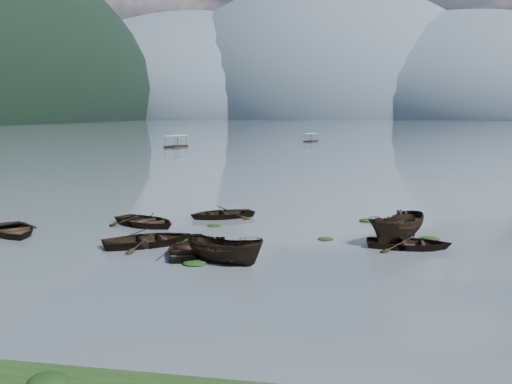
% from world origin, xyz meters
% --- Properties ---
extents(ground_plane, '(2400.00, 2400.00, 0.00)m').
position_xyz_m(ground_plane, '(0.00, 0.00, 0.00)').
color(ground_plane, '#535F68').
extents(haze_mtn_a, '(520.00, 520.00, 280.00)m').
position_xyz_m(haze_mtn_a, '(-260.00, 900.00, 0.00)').
color(haze_mtn_a, '#475666').
rests_on(haze_mtn_a, ground).
extents(haze_mtn_b, '(520.00, 520.00, 340.00)m').
position_xyz_m(haze_mtn_b, '(-60.00, 900.00, 0.00)').
color(haze_mtn_b, '#475666').
rests_on(haze_mtn_b, ground).
extents(haze_mtn_c, '(520.00, 520.00, 260.00)m').
position_xyz_m(haze_mtn_c, '(140.00, 900.00, 0.00)').
color(haze_mtn_c, '#475666').
rests_on(haze_mtn_c, ground).
extents(rowboat_0, '(5.58, 5.66, 0.96)m').
position_xyz_m(rowboat_0, '(-13.42, 5.19, 0.00)').
color(rowboat_0, black).
rests_on(rowboat_0, ground).
extents(rowboat_1, '(6.04, 5.78, 1.02)m').
position_xyz_m(rowboat_1, '(-4.49, 4.11, 0.00)').
color(rowboat_1, black).
rests_on(rowboat_1, ground).
extents(rowboat_2, '(4.45, 2.75, 1.61)m').
position_xyz_m(rowboat_2, '(0.54, 1.12, 0.00)').
color(rowboat_2, black).
rests_on(rowboat_2, ground).
extents(rowboat_3, '(3.69, 4.63, 0.86)m').
position_xyz_m(rowboat_3, '(-1.80, 2.59, 0.00)').
color(rowboat_3, black).
rests_on(rowboat_3, ground).
extents(rowboat_4, '(4.48, 3.22, 0.92)m').
position_xyz_m(rowboat_4, '(9.49, 6.07, 0.00)').
color(rowboat_4, black).
rests_on(rowboat_4, ground).
extents(rowboat_5, '(4.21, 5.15, 1.90)m').
position_xyz_m(rowboat_5, '(8.94, 7.40, 0.00)').
color(rowboat_5, black).
rests_on(rowboat_5, ground).
extents(rowboat_6, '(5.89, 5.33, 1.00)m').
position_xyz_m(rowboat_6, '(-6.70, 9.25, 0.00)').
color(rowboat_6, black).
rests_on(rowboat_6, ground).
extents(rowboat_7, '(5.58, 5.19, 0.94)m').
position_xyz_m(rowboat_7, '(-2.63, 12.99, 0.00)').
color(rowboat_7, black).
rests_on(rowboat_7, ground).
extents(weed_clump_0, '(1.09, 0.89, 0.24)m').
position_xyz_m(weed_clump_0, '(-2.46, 5.51, 0.00)').
color(weed_clump_0, black).
rests_on(weed_clump_0, ground).
extents(weed_clump_1, '(1.02, 0.82, 0.22)m').
position_xyz_m(weed_clump_1, '(0.74, 5.01, 0.00)').
color(weed_clump_1, black).
rests_on(weed_clump_1, ground).
extents(weed_clump_2, '(1.15, 0.92, 0.25)m').
position_xyz_m(weed_clump_2, '(-0.83, 0.62, 0.00)').
color(weed_clump_2, black).
rests_on(weed_clump_2, ground).
extents(weed_clump_3, '(0.89, 0.75, 0.20)m').
position_xyz_m(weed_clump_3, '(4.94, 7.30, 0.00)').
color(weed_clump_3, black).
rests_on(weed_clump_3, ground).
extents(weed_clump_4, '(1.16, 0.92, 0.24)m').
position_xyz_m(weed_clump_4, '(10.80, 8.39, 0.00)').
color(weed_clump_4, black).
rests_on(weed_clump_4, ground).
extents(weed_clump_5, '(1.03, 0.83, 0.22)m').
position_xyz_m(weed_clump_5, '(-8.31, 11.27, 0.00)').
color(weed_clump_5, black).
rests_on(weed_clump_5, ground).
extents(weed_clump_6, '(0.92, 0.76, 0.19)m').
position_xyz_m(weed_clump_6, '(-2.36, 9.95, 0.00)').
color(weed_clump_6, black).
rests_on(weed_clump_6, ground).
extents(weed_clump_7, '(1.16, 0.93, 0.25)m').
position_xyz_m(weed_clump_7, '(7.37, 13.42, 0.00)').
color(weed_clump_7, black).
rests_on(weed_clump_7, ground).
extents(pontoon_left, '(3.58, 6.79, 2.48)m').
position_xyz_m(pontoon_left, '(-32.95, 93.01, 0.00)').
color(pontoon_left, black).
rests_on(pontoon_left, ground).
extents(pontoon_centre, '(3.49, 5.76, 2.06)m').
position_xyz_m(pontoon_centre, '(-6.64, 123.59, 0.00)').
color(pontoon_centre, black).
rests_on(pontoon_centre, ground).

